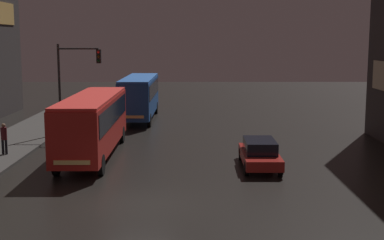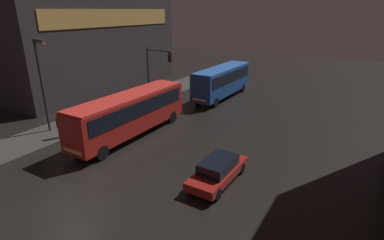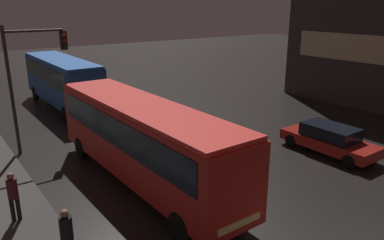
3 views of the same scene
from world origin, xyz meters
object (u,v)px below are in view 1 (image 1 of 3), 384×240
at_px(bus_far, 142,94).
at_px(pedestrian_mid, 6,136).
at_px(traffic_light_main, 76,75).
at_px(car_taxi, 262,153).
at_px(bus_near, 95,119).

relative_size(bus_far, pedestrian_mid, 5.84).
bearing_deg(bus_far, traffic_light_main, 63.80).
distance_m(car_taxi, traffic_light_main, 14.58).
xyz_separation_m(pedestrian_mid, traffic_light_main, (2.48, 6.45, 2.94)).
bearing_deg(pedestrian_mid, bus_far, 131.57).
height_order(bus_near, car_taxi, bus_near).
bearing_deg(pedestrian_mid, bus_near, 66.94).
relative_size(bus_near, bus_far, 1.10).
bearing_deg(bus_near, car_taxi, 163.88).
height_order(car_taxi, traffic_light_main, traffic_light_main).
bearing_deg(traffic_light_main, pedestrian_mid, -111.00).
bearing_deg(bus_far, car_taxi, 115.60).
distance_m(bus_near, pedestrian_mid, 4.92).
height_order(bus_near, bus_far, bus_far).
height_order(bus_far, car_taxi, bus_far).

